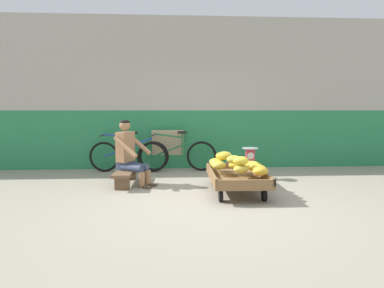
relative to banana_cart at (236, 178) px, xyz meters
The scene contains 12 objects.
ground_plane 0.80m from the banana_cart, 133.09° to the right, with size 80.00×80.00×0.00m, color gray.
back_wall 2.76m from the banana_cart, 102.70° to the left, with size 16.00×0.30×3.32m.
banana_cart is the anchor object (origin of this frame).
banana_pile 0.22m from the banana_cart, 116.65° to the left, with size 0.84×1.09×0.26m.
low_bench 1.96m from the banana_cart, 160.13° to the left, with size 0.33×1.11×0.27m.
vendor_seated 1.90m from the banana_cart, 160.60° to the left, with size 0.74×0.65×1.14m.
plastic_crate 1.10m from the banana_cart, 65.52° to the left, with size 0.36×0.28×0.30m.
weighing_scale 1.12m from the banana_cart, 65.50° to the left, with size 0.30×0.30×0.29m.
bicycle_near_left 2.66m from the banana_cart, 137.58° to the left, with size 1.66×0.48×0.86m.
bicycle_far_left 2.07m from the banana_cart, 116.19° to the left, with size 1.66×0.48×0.86m.
sign_board 2.42m from the banana_cart, 117.71° to the left, with size 0.70×0.27×0.87m.
shopping_bag 0.75m from the banana_cart, 52.96° to the left, with size 0.18×0.12×0.24m, color #D13D4C.
Camera 1 is at (-0.48, -4.41, 1.33)m, focal length 30.07 mm.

